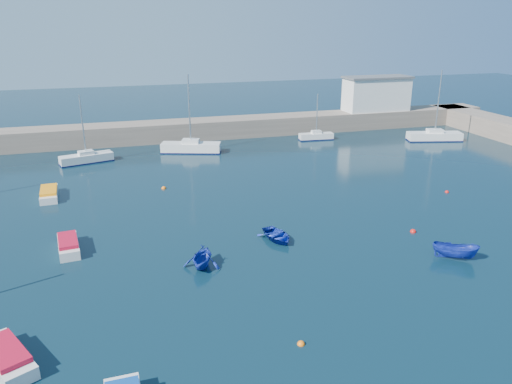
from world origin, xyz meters
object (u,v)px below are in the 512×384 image
object	(u,v)px
sailboat_7	(316,136)
motorboat_1	(68,245)
dinghy_right	(455,251)
sailboat_5	(86,158)
dinghy_left	(202,257)
motorboat_0	(6,357)
sailboat_8	(434,136)
motorboat_2	(49,193)
dinghy_center	(277,236)
sailboat_6	(191,147)
harbor_office	(376,95)

from	to	relation	value
sailboat_7	motorboat_1	xyz separation A→B (m)	(-31.75, -28.05, -0.07)
dinghy_right	sailboat_7	bearing A→B (deg)	26.80
sailboat_5	dinghy_left	distance (m)	31.24
sailboat_5	motorboat_0	size ratio (longest dim) A/B	1.75
motorboat_0	dinghy_right	size ratio (longest dim) A/B	1.45
sailboat_5	motorboat_0	world-z (taller)	sailboat_5
sailboat_8	dinghy_right	world-z (taller)	sailboat_8
sailboat_5	dinghy_left	bearing A→B (deg)	179.72
motorboat_2	dinghy_center	size ratio (longest dim) A/B	1.35
sailboat_5	sailboat_7	size ratio (longest dim) A/B	1.24
sailboat_6	sailboat_7	bearing A→B (deg)	-65.52
dinghy_left	motorboat_2	bearing A→B (deg)	147.13
motorboat_1	motorboat_2	size ratio (longest dim) A/B	0.91
sailboat_8	dinghy_left	xyz separation A→B (m)	(-38.54, -28.23, 0.14)
motorboat_1	dinghy_left	size ratio (longest dim) A/B	1.38
sailboat_5	motorboat_2	bearing A→B (deg)	149.44
motorboat_2	dinghy_right	distance (m)	36.46
sailboat_8	dinghy_center	size ratio (longest dim) A/B	2.92
harbor_office	motorboat_0	xyz separation A→B (m)	(-46.39, -46.65, -4.64)
motorboat_2	sailboat_7	bearing A→B (deg)	20.86
motorboat_0	motorboat_1	distance (m)	13.02
sailboat_5	motorboat_0	distance (m)	37.68
motorboat_0	dinghy_right	bearing A→B (deg)	-20.42
sailboat_7	motorboat_0	size ratio (longest dim) A/B	1.41
sailboat_7	sailboat_8	xyz separation A→B (m)	(15.80, -5.21, 0.12)
sailboat_8	motorboat_1	bearing A→B (deg)	129.96
sailboat_6	motorboat_2	distance (m)	20.75
sailboat_8	dinghy_left	distance (m)	47.78
sailboat_6	motorboat_2	world-z (taller)	sailboat_6
harbor_office	sailboat_5	distance (m)	44.59
dinghy_center	harbor_office	bearing A→B (deg)	40.80
sailboat_7	dinghy_right	distance (m)	37.75
sailboat_7	dinghy_center	size ratio (longest dim) A/B	1.94
harbor_office	sailboat_8	world-z (taller)	sailboat_8
sailboat_7	motorboat_2	distance (m)	37.40
motorboat_1	dinghy_center	world-z (taller)	motorboat_1
sailboat_6	dinghy_right	bearing A→B (deg)	-141.50
sailboat_7	motorboat_1	distance (m)	42.36
motorboat_1	sailboat_6	bearing A→B (deg)	56.38
sailboat_7	dinghy_right	xyz separation A→B (m)	(-5.24, -37.39, 0.08)
dinghy_right	dinghy_center	bearing A→B (deg)	93.50
motorboat_1	dinghy_left	world-z (taller)	dinghy_left
sailboat_6	dinghy_left	size ratio (longest dim) A/B	3.32
harbor_office	dinghy_center	bearing A→B (deg)	-128.31
sailboat_7	dinghy_center	world-z (taller)	sailboat_7
sailboat_6	dinghy_right	world-z (taller)	sailboat_6
sailboat_5	motorboat_1	xyz separation A→B (m)	(-0.75, -24.73, -0.12)
sailboat_5	dinghy_left	world-z (taller)	sailboat_5
motorboat_2	dinghy_right	world-z (taller)	dinghy_right
dinghy_right	harbor_office	bearing A→B (deg)	12.51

